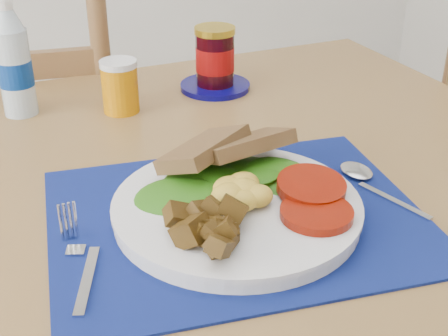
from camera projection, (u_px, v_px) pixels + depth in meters
name	position (u px, v px, depth m)	size (l,w,h in m)	color
table	(118.00, 227.00, 0.93)	(1.40, 0.90, 0.75)	brown
chair_far	(15.00, 119.00, 1.42)	(0.52, 0.50, 1.23)	brown
placemat	(237.00, 217.00, 0.80)	(0.47, 0.37, 0.00)	black
breakfast_plate	(234.00, 204.00, 0.78)	(0.31, 0.31, 0.08)	silver
fork	(80.00, 261.00, 0.71)	(0.05, 0.17, 0.00)	#B2B5BA
spoon	(368.00, 181.00, 0.87)	(0.04, 0.17, 0.01)	#B2B5BA
water_bottle	(14.00, 65.00, 1.06)	(0.06, 0.06, 0.20)	#ADBFCC
juice_glass	(120.00, 88.00, 1.09)	(0.06, 0.06, 0.09)	#C57605
jam_on_saucer	(215.00, 62.00, 1.18)	(0.13, 0.13, 0.12)	#070559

